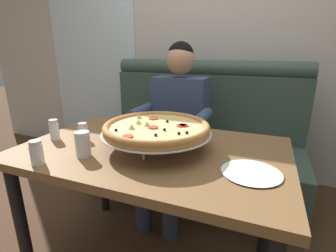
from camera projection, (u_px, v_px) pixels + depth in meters
name	position (u px, v px, depth m)	size (l,w,h in m)	color
back_wall_with_window	(216.00, 29.00, 2.35)	(6.00, 0.12, 2.80)	beige
window_panel	(91.00, 32.00, 2.77)	(1.10, 0.02, 2.80)	white
booth_bench	(197.00, 149.00, 2.14)	(1.69, 0.78, 1.13)	#384C42
dining_table	(153.00, 164.00, 1.28)	(1.31, 0.83, 0.74)	brown
diner_main	(176.00, 121.00, 1.84)	(0.54, 0.64, 1.27)	#2D3342
pizza	(156.00, 128.00, 1.21)	(0.54, 0.54, 0.14)	silver
shaker_oregano	(37.00, 154.00, 1.06)	(0.05, 0.05, 0.11)	white
shaker_parmesan	(55.00, 131.00, 1.35)	(0.05, 0.05, 0.11)	white
shaker_pepper_flakes	(83.00, 133.00, 1.34)	(0.05, 0.05, 0.10)	white
plate_near_left	(251.00, 171.00, 0.98)	(0.24, 0.24, 0.02)	white
drinking_glass	(83.00, 146.00, 1.13)	(0.07, 0.07, 0.12)	silver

